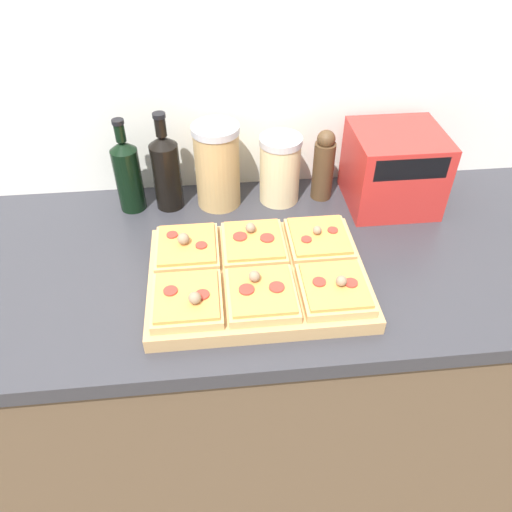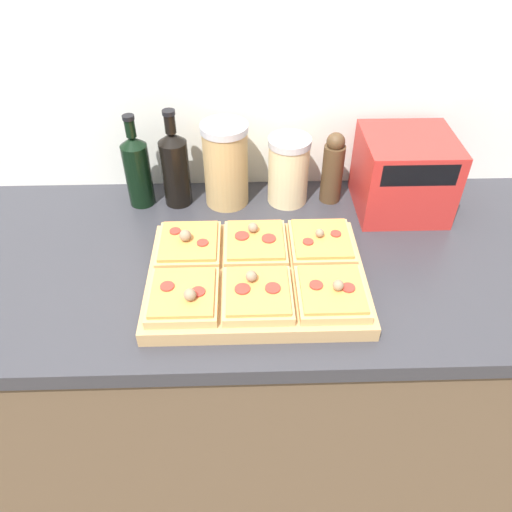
{
  "view_description": "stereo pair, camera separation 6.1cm",
  "coord_description": "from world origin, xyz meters",
  "views": [
    {
      "loc": [
        -0.02,
        -0.58,
        1.67
      ],
      "look_at": [
        0.07,
        0.26,
        0.95
      ],
      "focal_mm": 35.0,
      "sensor_mm": 36.0,
      "label": 1
    },
    {
      "loc": [
        0.04,
        -0.58,
        1.67
      ],
      "look_at": [
        0.07,
        0.26,
        0.95
      ],
      "focal_mm": 35.0,
      "sensor_mm": 36.0,
      "label": 2
    }
  ],
  "objects": [
    {
      "name": "pizza_slice_front_right",
      "position": [
        0.22,
        0.14,
        0.94
      ],
      "size": [
        0.14,
        0.16,
        0.05
      ],
      "color": "tan",
      "rests_on": "cutting_board"
    },
    {
      "name": "pizza_slice_back_right",
      "position": [
        0.22,
        0.31,
        0.94
      ],
      "size": [
        0.14,
        0.16,
        0.05
      ],
      "color": "tan",
      "rests_on": "cutting_board"
    },
    {
      "name": "kitchen_counter",
      "position": [
        0.0,
        0.32,
        0.45
      ],
      "size": [
        2.63,
        0.67,
        0.89
      ],
      "color": "brown",
      "rests_on": "ground_plane"
    },
    {
      "name": "cutting_board",
      "position": [
        0.07,
        0.23,
        0.91
      ],
      "size": [
        0.47,
        0.35,
        0.03
      ],
      "primitive_type": "cube",
      "color": "tan",
      "rests_on": "kitchen_counter"
    },
    {
      "name": "pizza_slice_back_left",
      "position": [
        -0.08,
        0.31,
        0.94
      ],
      "size": [
        0.14,
        0.16,
        0.06
      ],
      "color": "tan",
      "rests_on": "cutting_board"
    },
    {
      "name": "wine_bottle",
      "position": [
        -0.13,
        0.55,
        1.0
      ],
      "size": [
        0.07,
        0.07,
        0.26
      ],
      "color": "black",
      "rests_on": "kitchen_counter"
    },
    {
      "name": "pizza_slice_back_center",
      "position": [
        0.07,
        0.31,
        0.94
      ],
      "size": [
        0.14,
        0.16,
        0.05
      ],
      "color": "tan",
      "rests_on": "cutting_board"
    },
    {
      "name": "pepper_mill",
      "position": [
        0.28,
        0.55,
        0.99
      ],
      "size": [
        0.06,
        0.06,
        0.2
      ],
      "color": "#47331E",
      "rests_on": "kitchen_counter"
    },
    {
      "name": "pizza_slice_front_center",
      "position": [
        0.07,
        0.14,
        0.94
      ],
      "size": [
        0.14,
        0.16,
        0.05
      ],
      "color": "tan",
      "rests_on": "cutting_board"
    },
    {
      "name": "olive_oil_bottle",
      "position": [
        -0.23,
        0.55,
        1.0
      ],
      "size": [
        0.07,
        0.07,
        0.25
      ],
      "color": "black",
      "rests_on": "kitchen_counter"
    },
    {
      "name": "toaster_oven",
      "position": [
        0.46,
        0.51,
        1.0
      ],
      "size": [
        0.25,
        0.22,
        0.2
      ],
      "color": "red",
      "rests_on": "kitchen_counter"
    },
    {
      "name": "pizza_slice_front_left",
      "position": [
        -0.08,
        0.14,
        0.94
      ],
      "size": [
        0.14,
        0.16,
        0.05
      ],
      "color": "tan",
      "rests_on": "cutting_board"
    },
    {
      "name": "grain_jar_short",
      "position": [
        0.16,
        0.55,
        0.99
      ],
      "size": [
        0.11,
        0.11,
        0.18
      ],
      "color": "beige",
      "rests_on": "kitchen_counter"
    },
    {
      "name": "wall_back",
      "position": [
        0.0,
        0.67,
        1.25
      ],
      "size": [
        6.0,
        0.06,
        2.5
      ],
      "color": "silver",
      "rests_on": "ground_plane"
    },
    {
      "name": "grain_jar_tall",
      "position": [
        0.0,
        0.55,
        1.01
      ],
      "size": [
        0.12,
        0.12,
        0.22
      ],
      "color": "tan",
      "rests_on": "kitchen_counter"
    }
  ]
}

